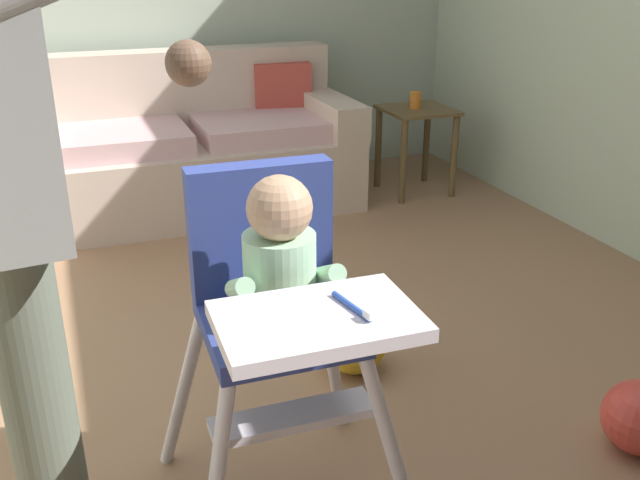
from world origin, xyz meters
TOP-DOWN VIEW (x-y plane):
  - ground at (0.00, 0.00)m, footprint 5.65×6.43m
  - couch at (0.17, 1.93)m, footprint 1.85×0.86m
  - high_chair at (-0.09, -0.56)m, footprint 0.63×0.74m
  - adult_standing at (-0.63, -0.62)m, footprint 0.54×0.50m
  - toy_ball at (0.35, -0.03)m, footprint 0.24×0.24m
  - toy_ball_second at (0.98, -0.73)m, footprint 0.23×0.23m
  - side_table at (1.50, 1.68)m, footprint 0.40×0.40m
  - sippy_cup at (1.48, 1.68)m, footprint 0.07×0.07m

SIDE VIEW (x-z plane):
  - ground at x=0.00m, z-range -0.10..0.00m
  - toy_ball_second at x=0.98m, z-range 0.00..0.23m
  - toy_ball at x=0.35m, z-range 0.00..0.24m
  - couch at x=0.17m, z-range -0.10..0.76m
  - side_table at x=1.50m, z-range 0.12..0.64m
  - sippy_cup at x=1.48m, z-range 0.52..0.62m
  - high_chair at x=-0.09m, z-range 0.18..1.13m
  - adult_standing at x=-0.63m, z-range 0.12..1.82m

